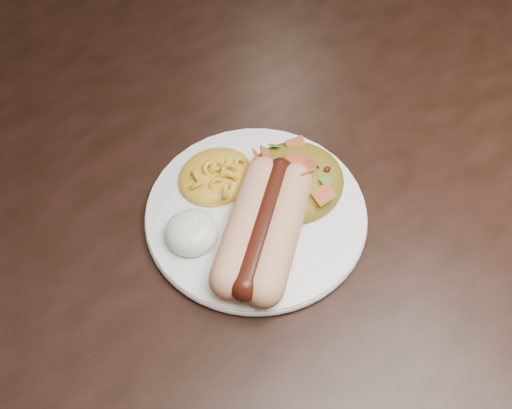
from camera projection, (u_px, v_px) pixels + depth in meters
floor at (255, 348)px, 1.32m from camera, size 4.00×4.00×0.00m
table at (254, 157)px, 0.78m from camera, size 1.60×0.90×0.75m
plate at (256, 213)px, 0.61m from camera, size 0.29×0.29×0.01m
hotdog at (264, 227)px, 0.57m from camera, size 0.13×0.13×0.04m
mac_and_cheese at (215, 169)px, 0.62m from camera, size 0.10×0.09×0.03m
sour_cream at (191, 228)px, 0.57m from camera, size 0.06×0.06×0.03m
taco_salad at (294, 175)px, 0.61m from camera, size 0.11×0.10×0.05m
fork at (245, 220)px, 0.61m from camera, size 0.07×0.13×0.00m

